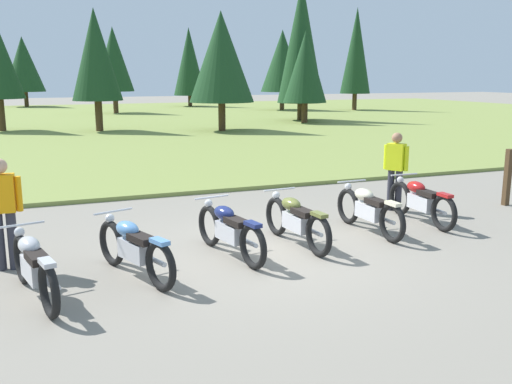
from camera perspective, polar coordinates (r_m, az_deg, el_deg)
The scene contains 12 objects.
ground_plane at distance 9.27m, azimuth 1.38°, elevation -6.16°, with size 140.00×140.00×0.00m, color gray.
grass_moorland at distance 35.27m, azimuth -16.07°, elevation 6.71°, with size 80.00×44.00×0.10m, color olive.
forest_treeline at distance 40.71m, azimuth -9.95°, elevation 13.20°, with size 35.94×30.88×8.51m.
motorcycle_silver at distance 7.84m, azimuth -21.50°, elevation -7.00°, with size 0.73×2.07×0.88m.
motorcycle_sky_blue at distance 8.26m, azimuth -12.21°, elevation -5.50°, with size 0.89×2.02×0.88m.
motorcycle_navy at distance 8.99m, azimuth -2.70°, elevation -3.83°, with size 0.69×2.08×0.88m.
motorcycle_olive at distance 9.60m, azimuth 4.06°, elevation -2.83°, with size 0.62×2.10×0.88m.
motorcycle_cream at distance 10.55m, azimuth 11.30°, elevation -1.71°, with size 0.62×2.10×0.88m.
motorcycle_red at distance 11.50m, azimuth 16.28°, elevation -0.84°, with size 0.62×2.10×0.88m.
rider_in_hivis_vest at distance 12.28m, azimuth 13.91°, elevation 2.49°, with size 0.37×0.49×1.67m.
rider_with_back_turned at distance 9.04m, azimuth -24.16°, elevation -1.44°, with size 0.55×0.26×1.67m.
trail_marker_post at distance 13.66m, azimuth 24.03°, elevation 1.35°, with size 0.12×0.12×1.26m, color #47331E.
Camera 1 is at (-3.46, -8.12, 2.84)m, focal length 39.65 mm.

